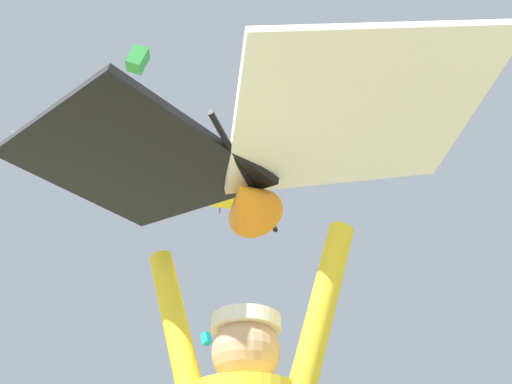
{
  "coord_description": "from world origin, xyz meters",
  "views": [
    {
      "loc": [
        0.27,
        -1.81,
        0.92
      ],
      "look_at": [
        0.2,
        1.69,
        3.44
      ],
      "focal_mm": 36.33,
      "sensor_mm": 36.0,
      "label": 1
    }
  ],
  "objects_px": {
    "distant_kite_teal_mid_right": "(206,339)",
    "distant_kite_yellow_overhead_distant": "(221,188)",
    "distant_kite_green_high_right": "(138,59)",
    "distant_kite_magenta_mid_left": "(221,176)",
    "held_stunt_kite": "(240,153)",
    "distant_kite_white_high_left": "(21,136)"
  },
  "relations": [
    {
      "from": "distant_kite_green_high_right",
      "to": "distant_kite_teal_mid_right",
      "type": "bearing_deg",
      "value": 81.19
    },
    {
      "from": "distant_kite_teal_mid_right",
      "to": "distant_kite_magenta_mid_left",
      "type": "distance_m",
      "value": 12.03
    },
    {
      "from": "held_stunt_kite",
      "to": "distant_kite_teal_mid_right",
      "type": "relative_size",
      "value": 2.42
    },
    {
      "from": "distant_kite_white_high_left",
      "to": "distant_kite_magenta_mid_left",
      "type": "height_order",
      "value": "distant_kite_magenta_mid_left"
    },
    {
      "from": "distant_kite_white_high_left",
      "to": "distant_kite_green_high_right",
      "type": "xyz_separation_m",
      "value": [
        5.36,
        -1.32,
        3.83
      ]
    },
    {
      "from": "distant_kite_yellow_overhead_distant",
      "to": "distant_kite_white_high_left",
      "type": "relative_size",
      "value": 1.09
    },
    {
      "from": "distant_kite_magenta_mid_left",
      "to": "distant_kite_yellow_overhead_distant",
      "type": "bearing_deg",
      "value": -84.09
    },
    {
      "from": "distant_kite_teal_mid_right",
      "to": "distant_kite_white_high_left",
      "type": "xyz_separation_m",
      "value": [
        -7.77,
        -14.26,
        4.81
      ]
    },
    {
      "from": "distant_kite_teal_mid_right",
      "to": "distant_kite_yellow_overhead_distant",
      "type": "xyz_separation_m",
      "value": [
        2.67,
        -21.33,
        -3.6
      ]
    },
    {
      "from": "held_stunt_kite",
      "to": "distant_kite_teal_mid_right",
      "type": "height_order",
      "value": "distant_kite_teal_mid_right"
    },
    {
      "from": "distant_kite_teal_mid_right",
      "to": "distant_kite_yellow_overhead_distant",
      "type": "distance_m",
      "value": 21.8
    },
    {
      "from": "held_stunt_kite",
      "to": "distant_kite_magenta_mid_left",
      "type": "distance_m",
      "value": 25.25
    },
    {
      "from": "distant_kite_teal_mid_right",
      "to": "distant_kite_green_high_right",
      "type": "bearing_deg",
      "value": -98.81
    },
    {
      "from": "distant_kite_teal_mid_right",
      "to": "distant_kite_white_high_left",
      "type": "relative_size",
      "value": 0.8
    },
    {
      "from": "distant_kite_yellow_overhead_distant",
      "to": "distant_kite_teal_mid_right",
      "type": "bearing_deg",
      "value": 97.12
    },
    {
      "from": "held_stunt_kite",
      "to": "distant_kite_yellow_overhead_distant",
      "type": "distance_m",
      "value": 11.86
    },
    {
      "from": "distant_kite_green_high_right",
      "to": "distant_kite_magenta_mid_left",
      "type": "xyz_separation_m",
      "value": [
        4.0,
        4.65,
        -3.86
      ]
    },
    {
      "from": "distant_kite_yellow_overhead_distant",
      "to": "distant_kite_white_high_left",
      "type": "xyz_separation_m",
      "value": [
        -10.44,
        7.08,
        8.42
      ]
    },
    {
      "from": "distant_kite_green_high_right",
      "to": "held_stunt_kite",
      "type": "bearing_deg",
      "value": -68.23
    },
    {
      "from": "distant_kite_white_high_left",
      "to": "distant_kite_magenta_mid_left",
      "type": "relative_size",
      "value": 0.37
    },
    {
      "from": "held_stunt_kite",
      "to": "distant_kite_teal_mid_right",
      "type": "bearing_deg",
      "value": 96.86
    },
    {
      "from": "distant_kite_teal_mid_right",
      "to": "distant_kite_green_high_right",
      "type": "height_order",
      "value": "distant_kite_green_high_right"
    }
  ]
}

